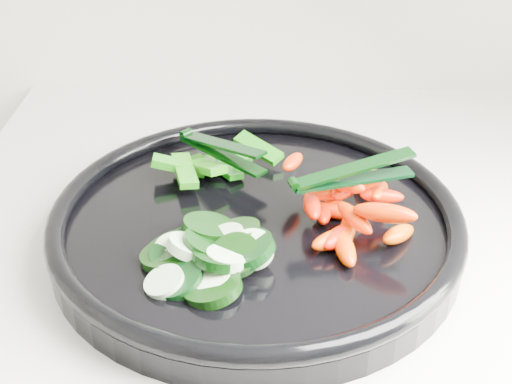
{
  "coord_description": "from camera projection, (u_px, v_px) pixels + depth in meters",
  "views": [
    {
      "loc": [
        -0.69,
        1.11,
        1.32
      ],
      "look_at": [
        -0.7,
        1.65,
        0.99
      ],
      "focal_mm": 50.0,
      "sensor_mm": 36.0,
      "label": 1
    }
  ],
  "objects": [
    {
      "name": "tong_carrot",
      "position": [
        350.0,
        175.0,
        0.62
      ],
      "size": [
        0.11,
        0.05,
        0.02
      ],
      "color": "black",
      "rests_on": "carrot_pile"
    },
    {
      "name": "tong_pepper",
      "position": [
        220.0,
        149.0,
        0.71
      ],
      "size": [
        0.09,
        0.09,
        0.02
      ],
      "color": "black",
      "rests_on": "pepper_pile"
    },
    {
      "name": "carrot_pile",
      "position": [
        348.0,
        207.0,
        0.63
      ],
      "size": [
        0.13,
        0.16,
        0.05
      ],
      "color": "#F75600",
      "rests_on": "veggie_tray"
    },
    {
      "name": "veggie_tray",
      "position": [
        256.0,
        224.0,
        0.65
      ],
      "size": [
        0.39,
        0.39,
        0.04
      ],
      "color": "black",
      "rests_on": "counter"
    },
    {
      "name": "pepper_pile",
      "position": [
        208.0,
        164.0,
        0.72
      ],
      "size": [
        0.13,
        0.1,
        0.04
      ],
      "color": "#0D700A",
      "rests_on": "veggie_tray"
    },
    {
      "name": "cucumber_pile",
      "position": [
        204.0,
        252.0,
        0.59
      ],
      "size": [
        0.13,
        0.13,
        0.04
      ],
      "color": "black",
      "rests_on": "veggie_tray"
    }
  ]
}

